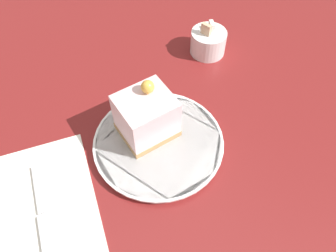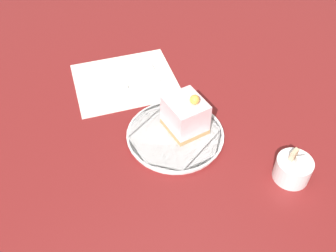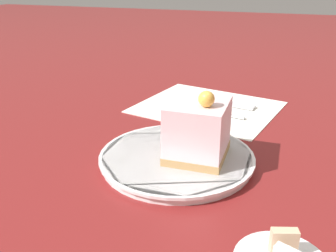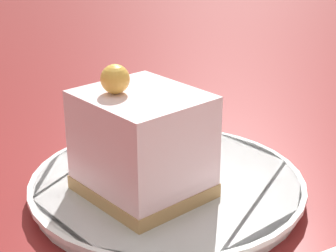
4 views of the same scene
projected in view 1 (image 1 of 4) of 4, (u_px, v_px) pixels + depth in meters
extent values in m
plane|color=maroon|center=(154.00, 132.00, 0.56)|extent=(4.00, 4.00, 0.00)
cylinder|color=white|center=(159.00, 143.00, 0.53)|extent=(0.20, 0.20, 0.01)
cylinder|color=white|center=(158.00, 142.00, 0.53)|extent=(0.21, 0.21, 0.00)
cube|color=#AD8451|center=(146.00, 128.00, 0.54)|extent=(0.09, 0.08, 0.01)
cube|color=silver|center=(145.00, 113.00, 0.51)|extent=(0.08, 0.08, 0.07)
sphere|color=#EFB747|center=(149.00, 86.00, 0.48)|extent=(0.02, 0.02, 0.02)
cube|color=white|center=(22.00, 224.00, 0.46)|extent=(0.26, 0.29, 0.00)
cube|color=silver|center=(47.00, 243.00, 0.44)|extent=(0.03, 0.08, 0.00)
cube|color=silver|center=(39.00, 191.00, 0.49)|extent=(0.03, 0.08, 0.00)
cylinder|color=white|center=(208.00, 42.00, 0.66)|extent=(0.07, 0.07, 0.05)
cube|color=#D8B28C|center=(206.00, 30.00, 0.63)|extent=(0.01, 0.02, 0.02)
cube|color=white|center=(212.00, 27.00, 0.64)|extent=(0.02, 0.02, 0.02)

